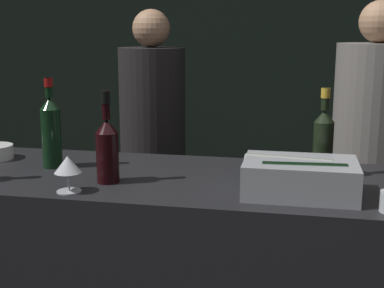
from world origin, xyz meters
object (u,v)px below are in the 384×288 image
(wine_glass, at_px, (68,166))
(person_in_hoodie, at_px, (153,139))
(ice_bin_with_bottles, at_px, (299,176))
(champagne_bottle, at_px, (323,140))
(red_wine_bottle_burgundy, at_px, (51,130))
(red_wine_bottle_black_foil, at_px, (107,147))
(person_blond_tee, at_px, (371,149))

(wine_glass, xyz_separation_m, person_in_hoodie, (-0.07, 1.30, -0.17))
(ice_bin_with_bottles, height_order, person_in_hoodie, person_in_hoodie)
(champagne_bottle, bearing_deg, red_wine_bottle_burgundy, -176.16)
(red_wine_bottle_black_foil, relative_size, person_in_hoodie, 0.20)
(red_wine_bottle_burgundy, bearing_deg, person_blond_tee, 34.12)
(person_blond_tee, bearing_deg, red_wine_bottle_burgundy, -69.35)
(red_wine_bottle_burgundy, distance_m, red_wine_bottle_black_foil, 0.34)
(champagne_bottle, height_order, red_wine_bottle_black_foil, champagne_bottle)
(ice_bin_with_bottles, distance_m, person_in_hoodie, 1.45)
(ice_bin_with_bottles, distance_m, red_wine_bottle_burgundy, 0.99)
(wine_glass, relative_size, red_wine_bottle_burgundy, 0.35)
(ice_bin_with_bottles, bearing_deg, person_in_hoodie, 125.23)
(ice_bin_with_bottles, relative_size, wine_glass, 3.01)
(champagne_bottle, bearing_deg, person_blond_tee, 71.19)
(wine_glass, relative_size, red_wine_bottle_black_foil, 0.38)
(wine_glass, distance_m, red_wine_bottle_burgundy, 0.37)
(ice_bin_with_bottles, distance_m, champagne_bottle, 0.27)
(champagne_bottle, xyz_separation_m, red_wine_bottle_black_foil, (-0.76, -0.23, -0.01))
(champagne_bottle, relative_size, red_wine_bottle_burgundy, 0.93)
(person_in_hoodie, xyz_separation_m, person_blond_tee, (1.20, -0.10, 0.01))
(red_wine_bottle_burgundy, xyz_separation_m, person_in_hoodie, (0.14, 1.00, -0.23))
(ice_bin_with_bottles, height_order, red_wine_bottle_burgundy, red_wine_bottle_burgundy)
(red_wine_bottle_black_foil, height_order, person_blond_tee, person_blond_tee)
(ice_bin_with_bottles, xyz_separation_m, person_in_hoodie, (-0.83, 1.18, -0.14))
(ice_bin_with_bottles, xyz_separation_m, wine_glass, (-0.77, -0.12, 0.03))
(wine_glass, xyz_separation_m, red_wine_bottle_black_foil, (0.09, 0.14, 0.04))
(champagne_bottle, xyz_separation_m, person_in_hoodie, (-0.92, 0.93, -0.22))
(wine_glass, relative_size, champagne_bottle, 0.38)
(wine_glass, height_order, red_wine_bottle_black_foil, red_wine_bottle_black_foil)
(champagne_bottle, xyz_separation_m, person_blond_tee, (0.28, 0.83, -0.21))
(person_in_hoodie, bearing_deg, champagne_bottle, -16.22)
(champagne_bottle, bearing_deg, red_wine_bottle_black_foil, -162.98)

